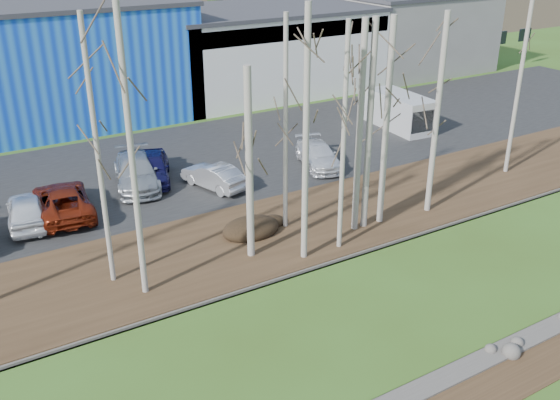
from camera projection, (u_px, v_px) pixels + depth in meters
dirt_strip at (509, 377)px, 19.76m from camera, size 80.00×1.80×0.03m
near_bank_rocks at (484, 360)px, 20.55m from camera, size 80.00×0.80×0.50m
river at (401, 302)px, 23.74m from camera, size 80.00×8.00×0.90m
far_bank_rocks at (337, 257)px, 26.94m from camera, size 80.00×0.80×0.46m
far_bank at (297, 227)px, 29.40m from camera, size 80.00×7.00×0.15m
parking_lot at (203, 161)px, 37.58m from camera, size 80.00×14.00×0.14m
building_blue at (38, 63)px, 43.97m from camera, size 20.40×12.24×8.30m
building_white at (260, 49)px, 52.83m from camera, size 18.36×12.24×6.80m
building_grey at (403, 30)px, 60.36m from camera, size 14.28×12.24×7.30m
dirt_mound at (251, 228)px, 28.54m from camera, size 2.76×1.95×0.54m
birch_1 at (98, 157)px, 22.82m from camera, size 0.20×0.20×10.40m
birch_2 at (249, 166)px, 25.12m from camera, size 0.31×0.31×8.15m
birch_3 at (131, 151)px, 21.80m from camera, size 0.23×0.23×11.48m
birch_4 at (306, 140)px, 24.52m from camera, size 0.26×0.26×10.49m
birch_5 at (286, 126)px, 27.35m from camera, size 0.21×0.21×9.74m
birch_6 at (343, 141)px, 25.52m from camera, size 0.20×0.20×9.74m
birch_7 at (369, 128)px, 27.42m from camera, size 0.29×0.29×9.57m
birch_8 at (437, 116)px, 29.03m from camera, size 0.27×0.27×9.58m
birch_9 at (522, 67)px, 33.31m from camera, size 0.23×0.23×12.02m
birch_10 at (386, 125)px, 27.88m from camera, size 0.29×0.29×9.57m
birch_11 at (360, 130)px, 27.16m from camera, size 0.29×0.29×9.57m
car_0 at (27, 210)px, 29.22m from camera, size 2.41×4.58×1.48m
car_2 at (63, 201)px, 30.16m from camera, size 2.99×5.55×1.48m
car_3 at (136, 172)px, 33.53m from camera, size 3.49×5.79×1.57m
car_4 at (152, 168)px, 34.13m from camera, size 3.36×4.97×1.57m
car_5 at (214, 176)px, 33.34m from camera, size 2.45×4.23×1.32m
car_6 at (318, 155)px, 36.32m from camera, size 3.11×4.92×1.33m
van_white at (402, 112)px, 42.71m from camera, size 2.65×5.52×2.34m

